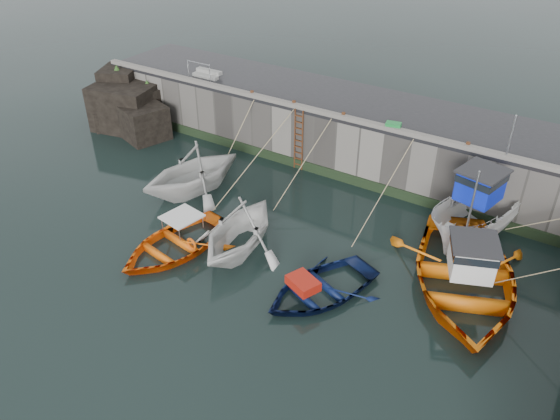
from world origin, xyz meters
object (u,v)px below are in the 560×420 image
Objects in this scene: bollard_b at (294,103)px; bollard_d at (396,128)px; boat_near_navy at (320,292)px; boat_far_orange at (463,277)px; fish_crate at (393,126)px; bollard_c at (343,115)px; bollard_a at (252,93)px; bollard_e at (468,145)px; ladder at (298,140)px; boat_far_white at (479,215)px; boat_near_blue at (175,249)px; boat_near_blacktrim at (240,249)px; boat_near_white at (194,190)px.

bollard_b is 5.30m from bollard_d.
boat_near_navy is 0.51× the size of boat_far_orange.
bollard_c is at bearing 169.79° from fish_crate.
bollard_c is at bearing 0.00° from bollard_a.
bollard_c is at bearing 180.00° from bollard_d.
bollard_e is at bearing 88.07° from boat_far_orange.
bollard_c is at bearing 0.00° from bollard_b.
fish_crate is 0.16m from bollard_d.
ladder is 9.37m from boat_far_white.
bollard_b and bollard_e have the same top height.
fish_crate is at bearing 4.73° from ladder.
boat_far_orange is 32.60× the size of bollard_b.
boat_near_blue reaches higher than boat_near_navy.
boat_near_blacktrim is 4.08m from boat_near_navy.
bollard_d is at bearing 0.00° from bollard_c.
bollard_a and bollard_c have the same top height.
boat_far_white is 12.58m from bollard_a.
boat_far_white is 23.54× the size of bollard_d.
boat_far_white reaches higher than boat_near_blue.
fish_crate is at bearing 179.14° from bollard_e.
boat_near_blacktrim is 1.04× the size of boat_near_navy.
boat_near_blue is (-0.66, -8.53, -1.59)m from ladder.
bollard_b is at bearing 149.48° from boat_near_navy.
ladder is 11.43× the size of bollard_a.
boat_near_blacktrim is 17.16× the size of bollard_e.
boat_near_navy is at bearing -106.11° from boat_far_white.
fish_crate is at bearing 1.17° from bollard_c.
boat_far_orange reaches higher than bollard_d.
boat_near_white is at bearing 157.55° from boat_far_orange.
bollard_d reaches higher than boat_near_white.
bollard_e is (11.05, 4.90, 3.30)m from boat_near_white.
bollard_a is at bearing 159.24° from boat_near_navy.
bollard_d is at bearing 0.00° from bollard_a.
fish_crate is (5.31, 8.92, 3.33)m from boat_near_blue.
boat_near_blacktrim is 17.16× the size of bollard_b.
boat_far_orange reaches higher than boat_near_blacktrim.
bollard_b is at bearing -174.72° from boat_far_white.
boat_near_navy is 0.70× the size of boat_far_white.
ladder is 0.67× the size of boat_near_blacktrim.
boat_far_white is 0.72× the size of boat_far_orange.
bollard_d reaches higher than boat_near_blacktrim.
boat_far_white reaches higher than bollard_a.
ladder is at bearing -33.86° from bollard_b.
bollard_e is at bearing 0.00° from bollard_a.
boat_far_orange is (8.29, 2.53, 0.51)m from boat_near_blacktrim.
boat_near_blue is 12.52m from boat_far_white.
bollard_d reaches higher than boat_near_navy.
fish_crate is 2.38× the size of bollard_e.
bollard_e is at bearing 55.08° from boat_near_blue.
boat_near_white is 1.12× the size of boat_near_navy.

